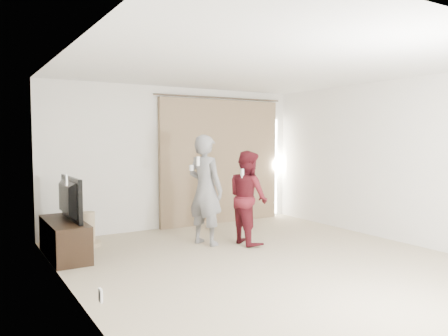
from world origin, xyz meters
The scene contains 10 objects.
floor centered at (0.00, 0.00, 0.00)m, with size 5.50×5.50×0.00m, color tan.
wall_back centered at (0.00, 2.75, 1.30)m, with size 5.00×0.04×2.60m, color white.
wall_left centered at (-2.50, 0.00, 1.30)m, with size 0.04×5.50×2.60m.
ceiling centered at (0.00, 0.00, 2.60)m, with size 5.00×5.50×0.01m, color silver.
curtain centered at (0.91, 2.68, 1.20)m, with size 2.80×0.11×2.46m.
tv_console centered at (-2.27, 1.69, 0.26)m, with size 0.46×1.34×0.51m, color black.
tv centered at (-2.27, 1.69, 0.82)m, with size 1.06×0.14×0.61m, color black.
scratching_post centered at (-1.84, 2.11, 0.21)m, with size 0.40×0.40×0.53m.
person_man centered at (-0.23, 1.28, 0.86)m, with size 0.62×0.73×1.72m.
person_woman centered at (0.37, 0.98, 0.73)m, with size 0.59×0.74×1.47m.
Camera 1 is at (-3.50, -4.62, 1.67)m, focal length 35.00 mm.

